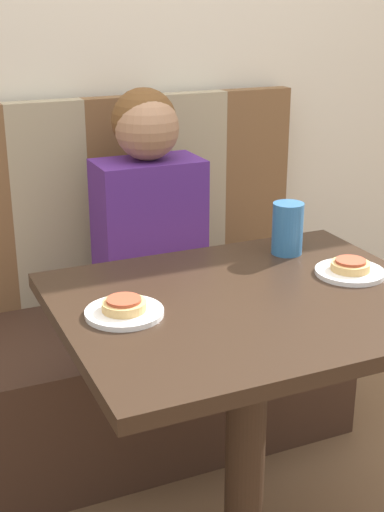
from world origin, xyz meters
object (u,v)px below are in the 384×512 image
plate_right (350,272)px  pizza_left (124,305)px  plate_left (124,312)px  person (148,205)px  pizza_right (350,265)px  drinking_cup (288,228)px

plate_right → pizza_left: pizza_left is taller
pizza_left → plate_left: bearing=-90.0°
person → plate_right: (0.29, -0.63, -0.04)m
plate_left → pizza_right: (0.59, 0.00, 0.02)m
person → pizza_left: 0.70m
person → drinking_cup: person is taller
person → plate_left: person is taller
drinking_cup → pizza_left: bearing=-159.4°
pizza_right → drinking_cup: 0.21m
plate_right → drinking_cup: 0.22m
person → drinking_cup: 0.49m
plate_right → pizza_right: bearing=90.0°
person → pizza_left: person is taller
person → pizza_right: 0.70m
plate_right → pizza_right: pizza_right is taller
plate_right → person: bearing=114.8°
pizza_left → person: bearing=65.2°
plate_right → drinking_cup: drinking_cup is taller
plate_left → drinking_cup: bearing=20.6°
plate_right → pizza_right: 0.02m
pizza_right → plate_left: bearing=-180.0°
person → pizza_left: size_ratio=7.47×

